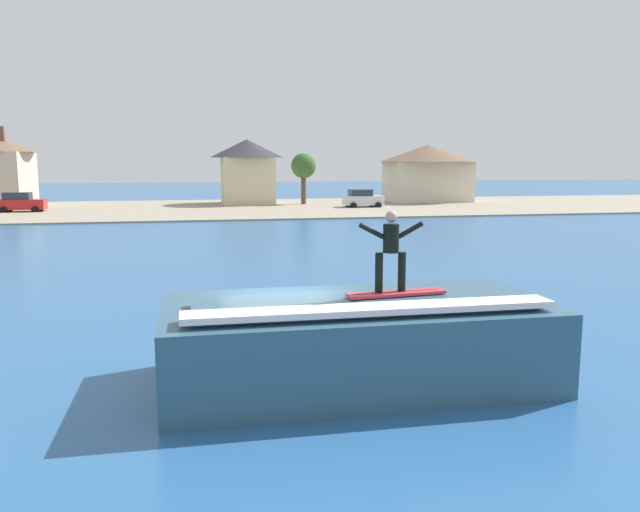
{
  "coord_description": "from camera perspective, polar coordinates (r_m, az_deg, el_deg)",
  "views": [
    {
      "loc": [
        -1.86,
        -13.43,
        4.55
      ],
      "look_at": [
        1.39,
        2.6,
        2.09
      ],
      "focal_mm": 35.37,
      "sensor_mm": 36.0,
      "label": 1
    }
  ],
  "objects": [
    {
      "name": "house_small_cottage",
      "position": [
        67.63,
        -6.61,
        7.92
      ],
      "size": [
        7.73,
        7.73,
        6.87
      ],
      "color": "beige",
      "rests_on": "ground_plane"
    },
    {
      "name": "car_far_shore",
      "position": [
        62.43,
        3.86,
        5.21
      ],
      "size": [
        3.83,
        2.27,
        1.86
      ],
      "color": "silver",
      "rests_on": "ground_plane"
    },
    {
      "name": "shoreline_bank",
      "position": [
        62.07,
        -9.74,
        4.27
      ],
      "size": [
        120.0,
        26.02,
        0.13
      ],
      "color": "gray",
      "rests_on": "ground_plane"
    },
    {
      "name": "wave_crest",
      "position": [
        13.17,
        3.32,
        -7.61
      ],
      "size": [
        7.86,
        3.78,
        1.89
      ],
      "color": "#31566C",
      "rests_on": "ground_plane"
    },
    {
      "name": "ground_plane",
      "position": [
        14.3,
        -3.45,
        -10.03
      ],
      "size": [
        260.0,
        260.0,
        0.0
      ],
      "primitive_type": "plane",
      "color": "#28598F"
    },
    {
      "name": "surfer",
      "position": [
        12.69,
        6.43,
        0.87
      ],
      "size": [
        1.34,
        0.32,
        1.64
      ],
      "color": "black",
      "rests_on": "surfboard"
    },
    {
      "name": "house_gabled_white",
      "position": [
        72.62,
        9.7,
        7.82
      ],
      "size": [
        10.92,
        10.92,
        6.42
      ],
      "color": "beige",
      "rests_on": "ground_plane"
    },
    {
      "name": "tree_tall_bare",
      "position": [
        73.69,
        7.81,
        8.11
      ],
      "size": [
        2.43,
        2.43,
        5.41
      ],
      "color": "brown",
      "rests_on": "ground_plane"
    },
    {
      "name": "surfboard",
      "position": [
        12.82,
        6.92,
        -3.37
      ],
      "size": [
        2.09,
        0.61,
        0.06
      ],
      "color": "#D8333F",
      "rests_on": "wave_crest"
    },
    {
      "name": "tree_short_bushy",
      "position": [
        66.57,
        -1.51,
        8.07
      ],
      "size": [
        2.61,
        2.61,
        5.43
      ],
      "color": "brown",
      "rests_on": "ground_plane"
    },
    {
      "name": "car_near_shore",
      "position": [
        62.36,
        -25.46,
        4.4
      ],
      "size": [
        4.02,
        2.03,
        1.86
      ],
      "color": "red",
      "rests_on": "ground_plane"
    }
  ]
}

